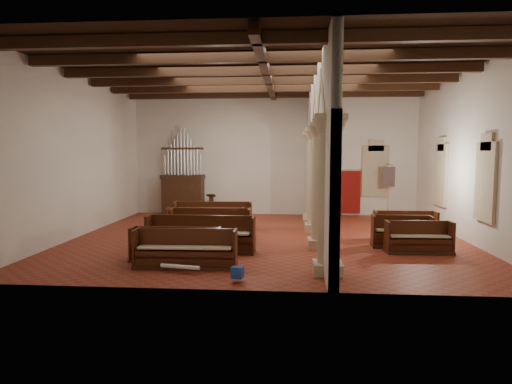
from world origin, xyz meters
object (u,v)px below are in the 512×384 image
object	(u,v)px
processional_banner	(388,201)
nave_pew_0	(186,255)
aisle_pew_0	(419,242)
lectern	(211,206)
pipe_organ	(183,187)

from	to	relation	value
processional_banner	nave_pew_0	xyz separation A→B (m)	(-7.47, -9.27, -0.49)
aisle_pew_0	processional_banner	bearing A→B (deg)	82.94
processional_banner	nave_pew_0	size ratio (longest dim) A/B	0.94
lectern	pipe_organ	bearing A→B (deg)	-175.96
processional_banner	lectern	bearing A→B (deg)	163.30
lectern	nave_pew_0	xyz separation A→B (m)	(1.07, -9.67, -0.10)
processional_banner	nave_pew_0	distance (m)	11.91
pipe_organ	aisle_pew_0	size ratio (longest dim) A/B	2.15
processional_banner	aisle_pew_0	xyz separation A→B (m)	(-0.64, -7.05, -0.50)
nave_pew_0	processional_banner	bearing A→B (deg)	49.57
processional_banner	pipe_organ	bearing A→B (deg)	163.64
processional_banner	aisle_pew_0	world-z (taller)	processional_banner
pipe_organ	nave_pew_0	world-z (taller)	pipe_organ
pipe_organ	processional_banner	bearing A→B (deg)	-2.38
nave_pew_0	pipe_organ	bearing A→B (deg)	102.85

